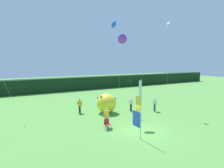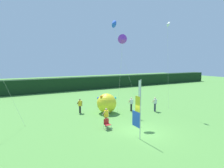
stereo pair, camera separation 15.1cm
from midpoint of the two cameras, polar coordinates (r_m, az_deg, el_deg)
The scene contains 12 objects.
ground_plane at distance 16.18m, azimuth 8.64°, elevation -14.12°, with size 120.00×120.00×0.00m, color #518E3D.
distant_treeline at distance 38.11m, azimuth -14.46°, elevation -0.11°, with size 80.00×2.40×2.55m, color black.
banner_flag at distance 14.34m, azimuth 8.15°, elevation -7.84°, with size 0.06×1.03×4.49m.
person_near_banner at distance 16.92m, azimuth -1.52°, elevation -9.88°, with size 0.55×0.48×1.68m.
person_mid_field at distance 22.16m, azimuth 6.03°, elevation -5.95°, with size 0.55×0.48×1.63m.
person_far_left at distance 22.47m, azimuth 13.05°, elevation -5.85°, with size 0.55×0.48×1.67m.
person_far_right at distance 21.50m, azimuth -9.47°, elevation -6.43°, with size 0.55×0.48×1.61m.
inflatable_balloon at distance 21.22m, azimuth -1.43°, elevation -5.83°, with size 2.20×2.20×2.20m.
folding_chair at distance 16.44m, azimuth -1.27°, elevation -11.80°, with size 0.51×0.51×0.89m.
kite_blue_delta_0 at distance 23.16m, azimuth 0.53°, elevation 17.69°, with size 2.08×3.52×10.61m.
kite_white_delta_2 at distance 22.55m, azimuth 16.64°, elevation 16.61°, with size 1.77×1.24×10.11m.
kite_purple_delta_3 at distance 18.41m, azimuth 3.56°, elevation 13.31°, with size 1.59×3.21×8.34m.
Camera 2 is at (-9.16, -12.00, 5.78)m, focal length 30.25 mm.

